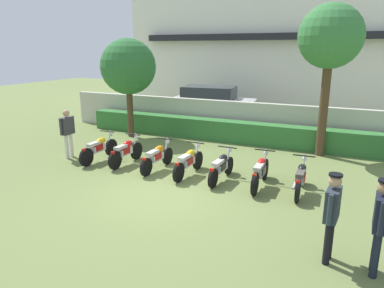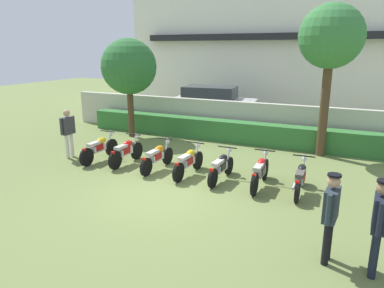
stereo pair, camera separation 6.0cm
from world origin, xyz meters
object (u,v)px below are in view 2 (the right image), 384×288
at_px(motorcycle_in_row_4, 221,167).
at_px(motorcycle_in_row_0, 99,148).
at_px(motorcycle_in_row_2, 157,157).
at_px(tree_far_side, 331,38).
at_px(officer_0, 331,211).
at_px(motorcycle_in_row_3, 188,162).
at_px(motorcycle_in_row_5, 260,172).
at_px(tree_near_inspector, 129,67).
at_px(inspector_person, 68,129).
at_px(parked_car, 213,104).
at_px(motorcycle_in_row_1, 126,151).
at_px(officer_1, 379,220).
at_px(motorcycle_in_row_6, 301,178).

bearing_deg(motorcycle_in_row_4, motorcycle_in_row_0, 91.20).
height_order(motorcycle_in_row_2, motorcycle_in_row_4, motorcycle_in_row_2).
bearing_deg(tree_far_side, officer_0, -83.13).
relative_size(motorcycle_in_row_3, motorcycle_in_row_4, 1.05).
relative_size(tree_far_side, motorcycle_in_row_5, 2.72).
bearing_deg(tree_near_inspector, motorcycle_in_row_2, -45.77).
bearing_deg(motorcycle_in_row_3, motorcycle_in_row_4, -89.03).
relative_size(motorcycle_in_row_4, inspector_person, 1.04).
distance_m(parked_car, tree_near_inspector, 5.46).
height_order(motorcycle_in_row_4, motorcycle_in_row_5, motorcycle_in_row_5).
distance_m(parked_car, motorcycle_in_row_3, 8.51).
bearing_deg(motorcycle_in_row_1, motorcycle_in_row_0, 94.55).
bearing_deg(motorcycle_in_row_3, officer_0, -124.27).
bearing_deg(motorcycle_in_row_2, parked_car, 10.50).
bearing_deg(parked_car, officer_1, -62.95).
xyz_separation_m(motorcycle_in_row_0, motorcycle_in_row_5, (5.73, -0.02, 0.00)).
height_order(tree_near_inspector, tree_far_side, tree_far_side).
height_order(motorcycle_in_row_3, officer_1, officer_1).
relative_size(motorcycle_in_row_4, motorcycle_in_row_5, 0.93).
bearing_deg(motorcycle_in_row_0, motorcycle_in_row_5, -90.51).
height_order(tree_far_side, motorcycle_in_row_5, tree_far_side).
xyz_separation_m(tree_near_inspector, motorcycle_in_row_0, (1.06, -3.50, -2.59)).
xyz_separation_m(tree_near_inspector, motorcycle_in_row_5, (6.79, -3.53, -2.59)).
height_order(motorcycle_in_row_4, officer_0, officer_0).
bearing_deg(motorcycle_in_row_1, officer_0, -114.78).
distance_m(motorcycle_in_row_1, inspector_person, 2.40).
height_order(tree_near_inspector, motorcycle_in_row_2, tree_near_inspector).
relative_size(parked_car, motorcycle_in_row_3, 2.45).
xyz_separation_m(motorcycle_in_row_0, officer_1, (8.56, -3.19, 0.59)).
distance_m(motorcycle_in_row_0, officer_0, 8.41).
relative_size(motorcycle_in_row_1, motorcycle_in_row_4, 1.02).
bearing_deg(motorcycle_in_row_4, parked_car, 25.32).
height_order(parked_car, inspector_person, parked_car).
distance_m(motorcycle_in_row_1, motorcycle_in_row_4, 3.48).
distance_m(tree_near_inspector, motorcycle_in_row_6, 9.04).
distance_m(motorcycle_in_row_2, motorcycle_in_row_6, 4.51).
height_order(tree_far_side, motorcycle_in_row_4, tree_far_side).
xyz_separation_m(motorcycle_in_row_4, inspector_person, (-5.79, -0.11, 0.61)).
relative_size(tree_near_inspector, motorcycle_in_row_0, 2.16).
xyz_separation_m(parked_car, motorcycle_in_row_1, (0.10, -8.03, -0.48)).
xyz_separation_m(motorcycle_in_row_2, motorcycle_in_row_6, (4.51, -0.05, 0.00)).
distance_m(motorcycle_in_row_3, officer_1, 6.02).
bearing_deg(parked_car, motorcycle_in_row_5, -66.53).
bearing_deg(tree_far_side, motorcycle_in_row_6, -91.39).
bearing_deg(motorcycle_in_row_4, motorcycle_in_row_2, 90.34).
xyz_separation_m(tree_near_inspector, officer_0, (8.86, -6.62, -2.03)).
relative_size(parked_car, tree_near_inspector, 1.10).
distance_m(tree_far_side, motorcycle_in_row_4, 5.97).
relative_size(parked_car, motorcycle_in_row_6, 2.53).
bearing_deg(motorcycle_in_row_0, motorcycle_in_row_2, -89.85).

